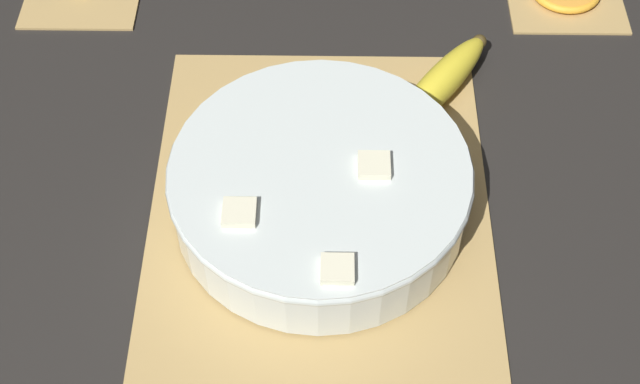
# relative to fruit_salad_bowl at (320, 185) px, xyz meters

# --- Properties ---
(ground_plane) EXTENTS (6.00, 6.00, 0.00)m
(ground_plane) POSITION_rel_fruit_salad_bowl_xyz_m (0.00, 0.00, -0.04)
(ground_plane) COLOR black
(bamboo_mat_center) EXTENTS (0.45, 0.35, 0.01)m
(bamboo_mat_center) POSITION_rel_fruit_salad_bowl_xyz_m (0.00, 0.00, -0.04)
(bamboo_mat_center) COLOR tan
(bamboo_mat_center) RESTS_ON ground_plane
(fruit_salad_bowl) EXTENTS (0.30, 0.30, 0.07)m
(fruit_salad_bowl) POSITION_rel_fruit_salad_bowl_xyz_m (0.00, 0.00, 0.00)
(fruit_salad_bowl) COLOR silver
(fruit_salad_bowl) RESTS_ON bamboo_mat_center
(whole_banana) EXTENTS (0.17, 0.14, 0.04)m
(whole_banana) POSITION_rel_fruit_salad_bowl_xyz_m (0.16, -0.13, -0.02)
(whole_banana) COLOR yellow
(whole_banana) RESTS_ON bamboo_mat_center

